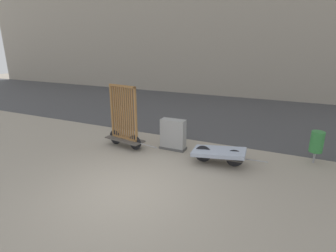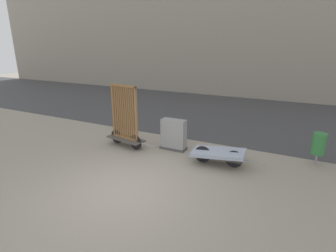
# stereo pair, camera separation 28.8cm
# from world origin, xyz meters

# --- Properties ---
(ground_plane) EXTENTS (60.00, 60.00, 0.00)m
(ground_plane) POSITION_xyz_m (0.00, 0.00, 0.00)
(ground_plane) COLOR gray
(road_strip) EXTENTS (56.00, 9.56, 0.01)m
(road_strip) POSITION_xyz_m (0.00, 9.03, 0.00)
(road_strip) COLOR #424244
(road_strip) RESTS_ON ground_plane
(building_facade) EXTENTS (48.00, 4.00, 12.55)m
(building_facade) POSITION_xyz_m (0.00, 15.81, 6.28)
(building_facade) COLOR #9E9384
(building_facade) RESTS_ON ground_plane
(bike_cart_with_bedframe) EXTENTS (2.22, 0.81, 2.26)m
(bike_cart_with_bedframe) POSITION_xyz_m (-1.72, 2.55, 0.82)
(bike_cart_with_bedframe) COLOR #4C4742
(bike_cart_with_bedframe) RESTS_ON ground_plane
(bike_cart_with_mattress) EXTENTS (2.28, 0.92, 0.53)m
(bike_cart_with_mattress) POSITION_xyz_m (1.73, 2.55, 0.37)
(bike_cart_with_mattress) COLOR #4C4742
(bike_cart_with_mattress) RESTS_ON ground_plane
(utility_cabinet) EXTENTS (0.93, 0.41, 1.09)m
(utility_cabinet) POSITION_xyz_m (-0.05, 3.09, 0.50)
(utility_cabinet) COLOR #4C4C4C
(utility_cabinet) RESTS_ON ground_plane
(trash_bin) EXTENTS (0.39, 0.39, 1.03)m
(trash_bin) POSITION_xyz_m (4.46, 3.90, 0.70)
(trash_bin) COLOR gray
(trash_bin) RESTS_ON ground_plane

